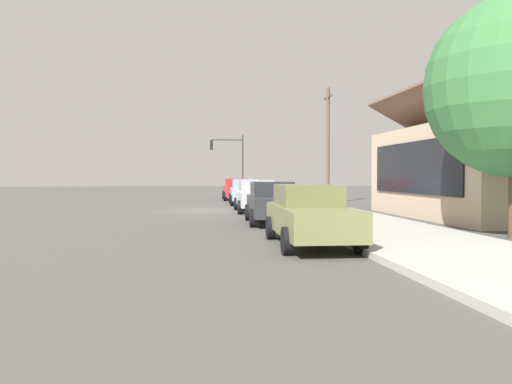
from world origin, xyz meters
The scene contains 11 objects.
ground_plane centered at (0.00, 0.00, 0.00)m, with size 120.00×120.00×0.00m, color #4C4947.
sidewalk_curb centered at (0.00, 5.60, 0.08)m, with size 60.00×4.20×0.16m, color #B2AFA8.
car_cherry centered at (-11.39, 2.70, 0.82)m, with size 4.73×2.06×1.59m.
car_skyblue centered at (-5.33, 2.82, 0.82)m, with size 4.60×2.18×1.59m.
car_silver centered at (1.07, 2.73, 0.82)m, with size 4.82×2.16×1.59m.
car_charcoal centered at (7.27, 2.62, 0.81)m, with size 4.49×2.09×1.59m.
car_olive centered at (13.45, 2.68, 0.82)m, with size 4.78×2.02×1.59m.
storefront_building centered at (5.68, 11.98, 2.11)m, with size 11.08×6.36×5.69m.
traffic_light_main centered at (-15.92, 2.54, 3.49)m, with size 0.37×2.79×5.20m.
utility_pole_wooden centered at (-5.69, 8.20, 3.93)m, with size 1.80×0.24×7.50m.
fire_hydrant_red centered at (-2.08, 4.20, 0.50)m, with size 0.22×0.22×0.71m.
Camera 1 is at (26.56, -0.31, 1.85)m, focal length 35.73 mm.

